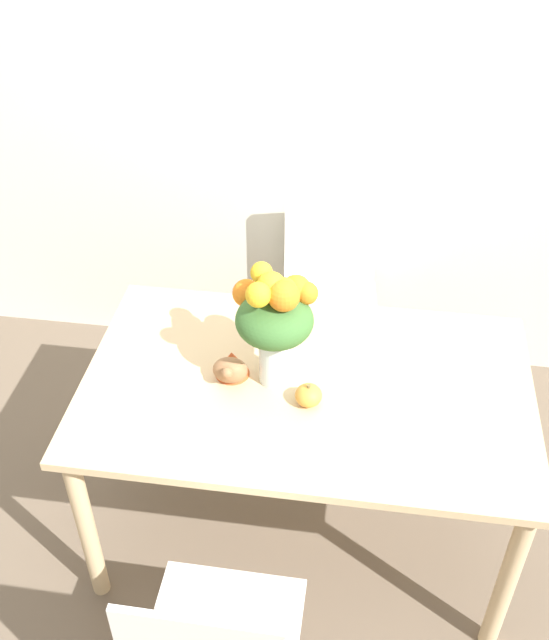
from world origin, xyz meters
TOP-DOWN VIEW (x-y plane):
  - ground_plane at (0.00, 0.00)m, footprint 12.00×12.00m
  - wall_back at (0.00, 1.08)m, footprint 8.00×0.06m
  - dining_table at (0.00, 0.00)m, footprint 1.47×0.90m
  - flower_vase at (-0.11, 0.02)m, footprint 0.28×0.26m
  - pumpkin at (0.01, -0.09)m, footprint 0.09×0.09m
  - turkey_figurine at (-0.25, -0.00)m, footprint 0.12×0.15m
  - dining_chair_near_window at (0.01, 0.83)m, footprint 0.46×0.46m

SIDE VIEW (x-z plane):
  - ground_plane at x=0.00m, z-range 0.00..0.00m
  - dining_chair_near_window at x=0.01m, z-range 0.02..0.93m
  - dining_table at x=0.00m, z-range 0.28..1.01m
  - pumpkin at x=0.01m, z-range 0.73..0.81m
  - turkey_figurine at x=-0.25m, z-range 0.74..0.83m
  - flower_vase at x=-0.11m, z-range 0.78..1.19m
  - wall_back at x=0.00m, z-range 0.00..2.70m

